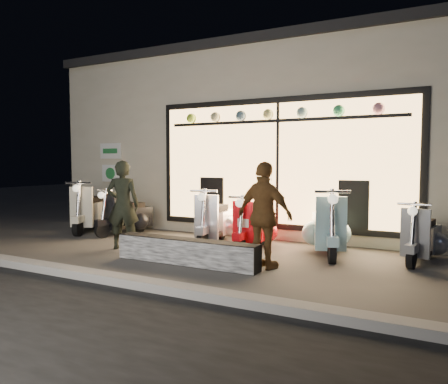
% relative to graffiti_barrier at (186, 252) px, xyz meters
% --- Properties ---
extents(ground, '(40.00, 40.00, 0.00)m').
position_rel_graffiti_barrier_xyz_m(ground, '(-0.28, 0.65, -0.20)').
color(ground, '#383533').
rests_on(ground, ground).
extents(kerb, '(40.00, 0.25, 0.12)m').
position_rel_graffiti_barrier_xyz_m(kerb, '(-0.28, -1.35, -0.14)').
color(kerb, slate).
rests_on(kerb, ground).
extents(shop_building, '(10.20, 6.23, 4.20)m').
position_rel_graffiti_barrier_xyz_m(shop_building, '(-0.28, 5.63, 1.90)').
color(shop_building, beige).
rests_on(shop_building, ground).
extents(graffiti_barrier, '(2.42, 0.28, 0.40)m').
position_rel_graffiti_barrier_xyz_m(graffiti_barrier, '(0.00, 0.00, 0.00)').
color(graffiti_barrier, black).
rests_on(graffiti_barrier, ground).
extents(scooter_silver, '(0.60, 1.45, 1.03)m').
position_rel_graffiti_barrier_xyz_m(scooter_silver, '(-0.51, 1.88, 0.21)').
color(scooter_silver, black).
rests_on(scooter_silver, ground).
extents(scooter_red, '(0.43, 1.33, 0.96)m').
position_rel_graffiti_barrier_xyz_m(scooter_red, '(0.41, 1.74, 0.18)').
color(scooter_red, black).
rests_on(scooter_red, ground).
extents(scooter_black, '(0.65, 1.36, 0.97)m').
position_rel_graffiti_barrier_xyz_m(scooter_black, '(-2.66, 1.84, 0.19)').
color(scooter_black, black).
rests_on(scooter_black, ground).
extents(scooter_cream, '(0.90, 1.52, 1.11)m').
position_rel_graffiti_barrier_xyz_m(scooter_cream, '(-3.74, 1.78, 0.24)').
color(scooter_cream, black).
rests_on(scooter_cream, ground).
extents(scooter_blue, '(0.84, 1.53, 1.10)m').
position_rel_graffiti_barrier_xyz_m(scooter_blue, '(1.72, 1.84, 0.24)').
color(scooter_blue, black).
rests_on(scooter_blue, ground).
extents(scooter_grey, '(0.56, 1.32, 0.94)m').
position_rel_graffiti_barrier_xyz_m(scooter_grey, '(3.23, 1.98, 0.18)').
color(scooter_grey, black).
rests_on(scooter_grey, ground).
extents(man, '(0.70, 0.60, 1.62)m').
position_rel_graffiti_barrier_xyz_m(man, '(-1.67, 0.47, 0.61)').
color(man, black).
rests_on(man, ground).
extents(woman, '(1.00, 0.58, 1.60)m').
position_rel_graffiti_barrier_xyz_m(woman, '(1.17, 0.33, 0.60)').
color(woman, brown).
rests_on(woman, ground).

